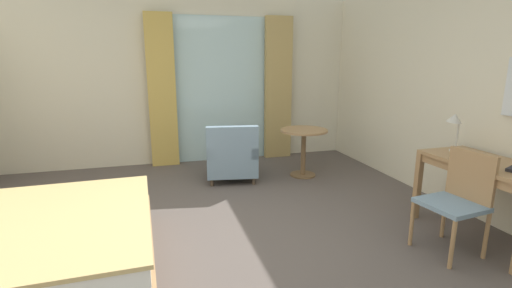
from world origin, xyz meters
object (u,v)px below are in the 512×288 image
(bed, at_px, (0,255))
(desk_chair, at_px, (459,196))
(writing_desk, at_px, (489,172))
(desk_lamp, at_px, (455,122))
(round_cafe_table, at_px, (304,142))
(armchair_by_window, at_px, (232,157))

(bed, distance_m, desk_chair, 3.71)
(desk_chair, bearing_deg, writing_desk, 14.31)
(desk_chair, distance_m, desk_lamp, 0.89)
(bed, relative_size, writing_desk, 1.76)
(desk_lamp, bearing_deg, round_cafe_table, 115.30)
(desk_chair, height_order, round_cafe_table, desk_chair)
(desk_chair, bearing_deg, bed, 172.64)
(bed, height_order, round_cafe_table, bed)
(bed, distance_m, writing_desk, 4.15)
(writing_desk, xyz_separation_m, desk_lamp, (-0.02, 0.45, 0.40))
(bed, height_order, desk_chair, bed)
(desk_chair, bearing_deg, desk_lamp, 53.36)
(bed, distance_m, round_cafe_table, 3.76)
(desk_lamp, distance_m, armchair_by_window, 2.81)
(writing_desk, bearing_deg, round_cafe_table, 111.14)
(armchair_by_window, bearing_deg, desk_lamp, -45.42)
(writing_desk, height_order, armchair_by_window, armchair_by_window)
(bed, bearing_deg, armchair_by_window, 42.62)
(writing_desk, xyz_separation_m, desk_chair, (-0.44, -0.11, -0.15))
(bed, height_order, desk_lamp, desk_lamp)
(writing_desk, bearing_deg, desk_lamp, 92.28)
(writing_desk, distance_m, armchair_by_window, 3.08)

